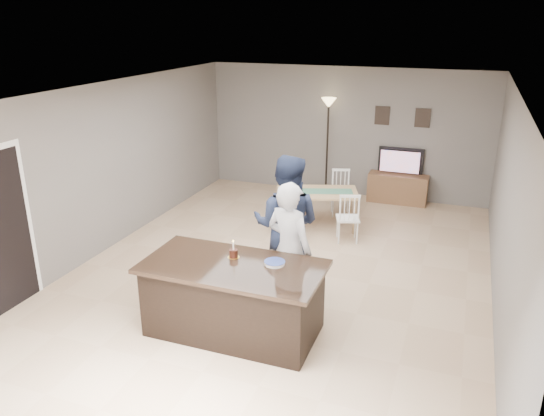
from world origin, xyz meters
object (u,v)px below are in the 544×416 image
(birthday_cake, at_px, (234,253))
(dining_table, at_px, (317,198))
(tv_console, at_px, (397,188))
(woman, at_px, (289,249))
(kitchen_island, at_px, (234,298))
(man, at_px, (286,225))
(television, at_px, (400,161))
(plate_stack, at_px, (275,263))
(floor_lamp, at_px, (328,121))

(birthday_cake, relative_size, dining_table, 0.11)
(tv_console, distance_m, woman, 4.99)
(kitchen_island, height_order, man, man)
(kitchen_island, relative_size, tv_console, 1.79)
(kitchen_island, distance_m, tv_console, 5.70)
(television, bearing_deg, kitchen_island, 77.99)
(birthday_cake, height_order, plate_stack, birthday_cake)
(television, xyz_separation_m, floor_lamp, (-1.53, -0.07, 0.75))
(television, height_order, plate_stack, television)
(plate_stack, height_order, dining_table, plate_stack)
(television, bearing_deg, birthday_cake, 76.83)
(television, height_order, floor_lamp, floor_lamp)
(dining_table, bearing_deg, birthday_cake, -109.85)
(kitchen_island, distance_m, man, 1.34)
(tv_console, height_order, birthday_cake, birthday_cake)
(tv_console, height_order, plate_stack, plate_stack)
(tv_console, distance_m, plate_stack, 5.47)
(tv_console, relative_size, television, 1.31)
(woman, relative_size, plate_stack, 7.11)
(television, distance_m, plate_stack, 5.51)
(kitchen_island, relative_size, floor_lamp, 1.03)
(tv_console, xyz_separation_m, television, (0.00, 0.07, 0.56))
(kitchen_island, distance_m, floor_lamp, 5.70)
(floor_lamp, bearing_deg, man, -82.36)
(dining_table, bearing_deg, tv_console, 39.01)
(plate_stack, bearing_deg, floor_lamp, 98.31)
(man, bearing_deg, dining_table, -87.97)
(man, bearing_deg, birthday_cake, 67.63)
(dining_table, bearing_deg, plate_stack, -101.11)
(tv_console, relative_size, plate_stack, 4.81)
(man, height_order, dining_table, man)
(plate_stack, bearing_deg, woman, 87.86)
(kitchen_island, distance_m, plate_stack, 0.68)
(plate_stack, relative_size, floor_lamp, 0.12)
(television, distance_m, birthday_cake, 5.60)
(birthday_cake, bearing_deg, man, 71.62)
(birthday_cake, bearing_deg, kitchen_island, -68.65)
(woman, height_order, dining_table, woman)
(floor_lamp, bearing_deg, television, 2.73)
(plate_stack, xyz_separation_m, dining_table, (-0.46, 3.49, -0.36))
(birthday_cake, distance_m, dining_table, 3.50)
(plate_stack, height_order, floor_lamp, floor_lamp)
(tv_console, height_order, floor_lamp, floor_lamp)
(dining_table, bearing_deg, woman, -99.56)
(television, bearing_deg, woman, 81.73)
(tv_console, bearing_deg, kitchen_island, -102.16)
(television, bearing_deg, dining_table, 58.58)
(man, bearing_deg, kitchen_island, 73.80)
(woman, xyz_separation_m, floor_lamp, (-0.81, 4.90, 0.72))
(tv_console, xyz_separation_m, birthday_cake, (-1.28, -5.38, 0.65))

